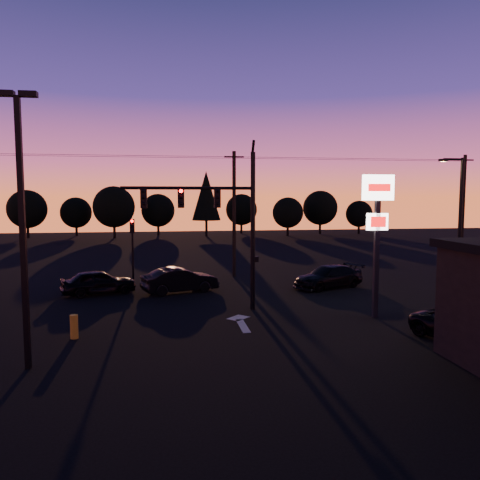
# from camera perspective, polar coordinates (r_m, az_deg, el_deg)

# --- Properties ---
(ground) EXTENTS (120.00, 120.00, 0.00)m
(ground) POSITION_cam_1_polar(r_m,az_deg,el_deg) (20.27, -0.59, -11.25)
(ground) COLOR black
(ground) RESTS_ON ground
(lane_arrow) EXTENTS (1.20, 3.10, 0.01)m
(lane_arrow) POSITION_cam_1_polar(r_m,az_deg,el_deg) (21.92, 0.08, -9.95)
(lane_arrow) COLOR beige
(lane_arrow) RESTS_ON ground
(traffic_signal_mast) EXTENTS (6.79, 0.52, 8.58)m
(traffic_signal_mast) POSITION_cam_1_polar(r_m,az_deg,el_deg) (23.39, -2.28, 3.24)
(traffic_signal_mast) COLOR black
(traffic_signal_mast) RESTS_ON ground
(secondary_signal) EXTENTS (0.30, 0.31, 4.35)m
(secondary_signal) POSITION_cam_1_polar(r_m,az_deg,el_deg) (30.92, -12.98, -0.25)
(secondary_signal) COLOR black
(secondary_signal) RESTS_ON ground
(parking_lot_light) EXTENTS (1.25, 0.30, 9.14)m
(parking_lot_light) POSITION_cam_1_polar(r_m,az_deg,el_deg) (16.88, -25.06, 3.10)
(parking_lot_light) COLOR black
(parking_lot_light) RESTS_ON ground
(pylon_sign) EXTENTS (1.50, 0.28, 6.80)m
(pylon_sign) POSITION_cam_1_polar(r_m,az_deg,el_deg) (22.95, 16.41, 2.94)
(pylon_sign) COLOR black
(pylon_sign) RESTS_ON ground
(streetlight) EXTENTS (1.55, 0.35, 8.00)m
(streetlight) POSITION_cam_1_polar(r_m,az_deg,el_deg) (29.89, 25.10, 2.20)
(streetlight) COLOR black
(streetlight) RESTS_ON ground
(utility_pole_1) EXTENTS (1.40, 0.26, 9.00)m
(utility_pole_1) POSITION_cam_1_polar(r_m,az_deg,el_deg) (33.59, -0.72, 3.28)
(utility_pole_1) COLOR black
(utility_pole_1) RESTS_ON ground
(utility_pole_2) EXTENTS (1.40, 0.26, 9.00)m
(utility_pole_2) POSITION_cam_1_polar(r_m,az_deg,el_deg) (40.33, 25.52, 3.10)
(utility_pole_2) COLOR black
(utility_pole_2) RESTS_ON ground
(power_wires) EXTENTS (36.00, 1.22, 0.07)m
(power_wires) POSITION_cam_1_polar(r_m,az_deg,el_deg) (33.69, -0.73, 10.05)
(power_wires) COLOR black
(power_wires) RESTS_ON ground
(bollard) EXTENTS (0.33, 0.33, 0.98)m
(bollard) POSITION_cam_1_polar(r_m,az_deg,el_deg) (20.53, -19.57, -9.93)
(bollard) COLOR gold
(bollard) RESTS_ON ground
(tree_0) EXTENTS (5.36, 5.36, 6.74)m
(tree_0) POSITION_cam_1_polar(r_m,az_deg,el_deg) (71.84, -24.53, 3.44)
(tree_0) COLOR black
(tree_0) RESTS_ON ground
(tree_1) EXTENTS (4.54, 4.54, 5.71)m
(tree_1) POSITION_cam_1_polar(r_m,az_deg,el_deg) (73.45, -19.36, 3.16)
(tree_1) COLOR black
(tree_1) RESTS_ON ground
(tree_2) EXTENTS (5.77, 5.78, 7.26)m
(tree_2) POSITION_cam_1_polar(r_m,az_deg,el_deg) (67.62, -15.13, 3.91)
(tree_2) COLOR black
(tree_2) RESTS_ON ground
(tree_3) EXTENTS (4.95, 4.95, 6.22)m
(tree_3) POSITION_cam_1_polar(r_m,az_deg,el_deg) (71.26, -9.96, 3.57)
(tree_3) COLOR black
(tree_3) RESTS_ON ground
(tree_4) EXTENTS (4.18, 4.18, 9.50)m
(tree_4) POSITION_cam_1_polar(r_m,az_deg,el_deg) (68.47, -4.14, 5.40)
(tree_4) COLOR black
(tree_4) RESTS_ON ground
(tree_5) EXTENTS (4.95, 4.95, 6.22)m
(tree_5) POSITION_cam_1_polar(r_m,az_deg,el_deg) (74.20, 0.17, 3.72)
(tree_5) COLOR black
(tree_5) RESTS_ON ground
(tree_6) EXTENTS (4.54, 4.54, 5.71)m
(tree_6) POSITION_cam_1_polar(r_m,az_deg,el_deg) (69.59, 5.86, 3.33)
(tree_6) COLOR black
(tree_6) RESTS_ON ground
(tree_7) EXTENTS (5.36, 5.36, 6.74)m
(tree_7) POSITION_cam_1_polar(r_m,az_deg,el_deg) (74.18, 9.76, 3.88)
(tree_7) COLOR black
(tree_7) RESTS_ON ground
(tree_8) EXTENTS (4.12, 4.12, 5.19)m
(tree_8) POSITION_cam_1_polar(r_m,az_deg,el_deg) (75.43, 14.32, 3.10)
(tree_8) COLOR black
(tree_8) RESTS_ON ground
(car_left) EXTENTS (4.63, 3.00, 1.47)m
(car_left) POSITION_cam_1_polar(r_m,az_deg,el_deg) (29.10, -16.84, -4.91)
(car_left) COLOR black
(car_left) RESTS_ON ground
(car_mid) EXTENTS (4.82, 2.94, 1.50)m
(car_mid) POSITION_cam_1_polar(r_m,az_deg,el_deg) (28.61, -7.32, -4.87)
(car_mid) COLOR black
(car_mid) RESTS_ON ground
(car_right) EXTENTS (5.23, 3.68, 1.41)m
(car_right) POSITION_cam_1_polar(r_m,az_deg,el_deg) (30.35, 10.71, -4.42)
(car_right) COLOR black
(car_right) RESTS_ON ground
(suv_parked) EXTENTS (3.78, 4.88, 1.23)m
(suv_parked) POSITION_cam_1_polar(r_m,az_deg,el_deg) (20.94, 26.05, -9.50)
(suv_parked) COLOR black
(suv_parked) RESTS_ON ground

